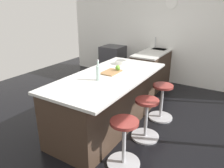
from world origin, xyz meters
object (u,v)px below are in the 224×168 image
object	(u,v)px
water_bottle	(98,72)
stool_near_camera	(124,144)
fruit_bowl	(121,62)
cutting_board	(111,72)
stool_middle	(146,120)
stool_by_window	(162,103)
apple_green	(118,68)
oven_range	(113,61)
kitchen_island	(107,101)

from	to	relation	value
water_bottle	stool_near_camera	bearing A→B (deg)	57.37
fruit_bowl	cutting_board	bearing A→B (deg)	12.30
stool_middle	water_bottle	xyz separation A→B (m)	(0.28, -0.69, 0.74)
stool_middle	stool_near_camera	xyz separation A→B (m)	(0.72, 0.00, 0.00)
stool_by_window	apple_green	xyz separation A→B (m)	(0.46, -0.66, 0.68)
stool_by_window	water_bottle	size ratio (longest dim) A/B	2.10
oven_range	kitchen_island	world-z (taller)	kitchen_island
stool_middle	fruit_bowl	distance (m)	1.27
stool_near_camera	cutting_board	distance (m)	1.28
cutting_board	stool_near_camera	bearing A→B (deg)	40.08
kitchen_island	stool_middle	size ratio (longest dim) A/B	3.46
kitchen_island	stool_near_camera	xyz separation A→B (m)	(0.72, 0.71, -0.16)
kitchen_island	stool_near_camera	distance (m)	1.03
apple_green	stool_middle	bearing A→B (deg)	68.73
kitchen_island	stool_near_camera	size ratio (longest dim) A/B	3.46
cutting_board	stool_by_window	bearing A→B (deg)	128.90
stool_near_camera	water_bottle	distance (m)	1.10
stool_near_camera	cutting_board	bearing A→B (deg)	-139.92
cutting_board	oven_range	bearing A→B (deg)	-149.49
water_bottle	fruit_bowl	distance (m)	0.99
kitchen_island	water_bottle	distance (m)	0.64
fruit_bowl	stool_by_window	bearing A→B (deg)	91.59
kitchen_island	stool_by_window	world-z (taller)	kitchen_island
stool_by_window	fruit_bowl	distance (m)	1.07
stool_near_camera	apple_green	xyz separation A→B (m)	(-0.97, -0.66, 0.68)
stool_near_camera	apple_green	bearing A→B (deg)	-145.95
stool_by_window	apple_green	world-z (taller)	apple_green
apple_green	fruit_bowl	world-z (taller)	apple_green
water_bottle	cutting_board	bearing A→B (deg)	-175.51
fruit_bowl	apple_green	bearing A→B (deg)	22.65
oven_range	fruit_bowl	distance (m)	2.17
stool_near_camera	water_bottle	bearing A→B (deg)	-122.63
cutting_board	fruit_bowl	size ratio (longest dim) A/B	1.60
stool_middle	fruit_bowl	size ratio (longest dim) A/B	2.92
stool_near_camera	water_bottle	size ratio (longest dim) A/B	2.10
cutting_board	water_bottle	size ratio (longest dim) A/B	1.15
apple_green	water_bottle	world-z (taller)	water_bottle
stool_near_camera	kitchen_island	bearing A→B (deg)	-135.14
oven_range	stool_by_window	size ratio (longest dim) A/B	1.32
kitchen_island	apple_green	size ratio (longest dim) A/B	26.11
oven_range	apple_green	size ratio (longest dim) A/B	9.96
apple_green	fruit_bowl	size ratio (longest dim) A/B	0.39
oven_range	apple_green	xyz separation A→B (m)	(2.16, 1.40, 0.55)
cutting_board	apple_green	distance (m)	0.14
stool_middle	stool_near_camera	world-z (taller)	same
stool_middle	stool_near_camera	bearing A→B (deg)	0.00
stool_by_window	cutting_board	bearing A→B (deg)	-51.10
kitchen_island	water_bottle	size ratio (longest dim) A/B	7.26
stool_near_camera	fruit_bowl	size ratio (longest dim) A/B	2.92
kitchen_island	water_bottle	bearing A→B (deg)	5.64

